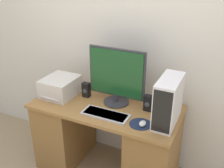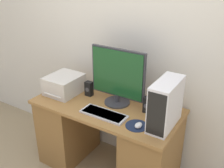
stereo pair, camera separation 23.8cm
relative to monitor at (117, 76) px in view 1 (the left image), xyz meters
name	(u,v)px [view 1 (the left image)]	position (x,y,z in m)	size (l,w,h in m)	color
wall_back	(123,38)	(-0.06, 0.29, 0.28)	(6.40, 0.05, 2.70)	silver
desk	(106,138)	(-0.06, -0.10, -0.66)	(1.42, 0.67, 0.78)	olive
monitor	(117,76)	(0.00, 0.00, 0.00)	(0.56, 0.25, 0.55)	#333338
keyboard	(105,114)	(0.01, -0.26, -0.27)	(0.43, 0.17, 0.02)	silver
mousepad	(140,124)	(0.34, -0.26, -0.28)	(0.19, 0.19, 0.00)	#19233D
mouse	(143,124)	(0.37, -0.28, -0.26)	(0.06, 0.08, 0.04)	silver
computer_tower	(168,101)	(0.53, -0.13, -0.08)	(0.17, 0.40, 0.40)	white
printer	(60,87)	(-0.58, -0.10, -0.19)	(0.31, 0.36, 0.19)	beige
speaker_left	(86,90)	(-0.33, -0.02, -0.21)	(0.07, 0.06, 0.15)	black
speaker_right	(148,103)	(0.32, -0.01, -0.21)	(0.07, 0.06, 0.15)	black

